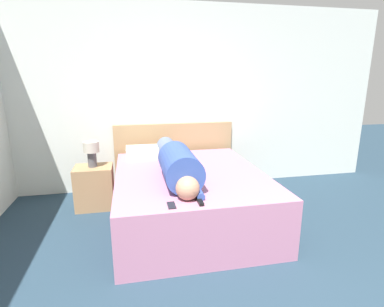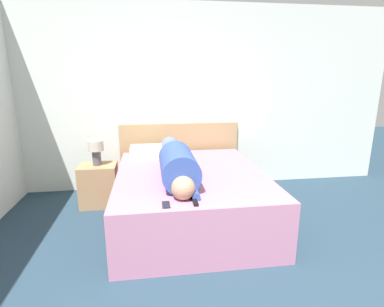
{
  "view_description": "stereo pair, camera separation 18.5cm",
  "coord_description": "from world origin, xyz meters",
  "views": [
    {
      "loc": [
        -0.8,
        -0.81,
        1.62
      ],
      "look_at": [
        -0.19,
        2.16,
        0.83
      ],
      "focal_mm": 28.0,
      "sensor_mm": 36.0,
      "label": 1
    },
    {
      "loc": [
        -0.62,
        -0.84,
        1.62
      ],
      "look_at": [
        -0.19,
        2.16,
        0.83
      ],
      "focal_mm": 28.0,
      "sensor_mm": 36.0,
      "label": 2
    }
  ],
  "objects": [
    {
      "name": "cell_phone",
      "position": [
        -0.51,
        1.45,
        0.59
      ],
      "size": [
        0.06,
        0.13,
        0.01
      ],
      "color": "black",
      "rests_on": "bed"
    },
    {
      "name": "wall_back",
      "position": [
        0.0,
        3.5,
        1.3
      ],
      "size": [
        5.97,
        0.06,
        2.6
      ],
      "color": "silver",
      "rests_on": "ground_plane"
    },
    {
      "name": "person_lying",
      "position": [
        -0.35,
        2.19,
        0.74
      ],
      "size": [
        0.36,
        1.71,
        0.36
      ],
      "color": "tan",
      "rests_on": "bed"
    },
    {
      "name": "headboard",
      "position": [
        -0.19,
        3.43,
        0.48
      ],
      "size": [
        1.73,
        0.04,
        0.96
      ],
      "color": "tan",
      "rests_on": "ground_plane"
    },
    {
      "name": "bed",
      "position": [
        -0.19,
        2.31,
        0.29
      ],
      "size": [
        1.61,
        1.97,
        0.58
      ],
      "color": "#B2708E",
      "rests_on": "ground_plane"
    },
    {
      "name": "nightstand",
      "position": [
        -1.29,
        2.9,
        0.27
      ],
      "size": [
        0.46,
        0.37,
        0.53
      ],
      "color": "#A37A51",
      "rests_on": "ground_plane"
    },
    {
      "name": "pillow_near_headboard",
      "position": [
        -0.57,
        3.03,
        0.65
      ],
      "size": [
        0.62,
        0.34,
        0.14
      ],
      "color": "silver",
      "rests_on": "bed"
    },
    {
      "name": "table_lamp",
      "position": [
        -1.29,
        2.9,
        0.74
      ],
      "size": [
        0.19,
        0.19,
        0.32
      ],
      "color": "#4C4C51",
      "rests_on": "nightstand"
    },
    {
      "name": "tv_remote",
      "position": [
        -0.26,
        1.46,
        0.6
      ],
      "size": [
        0.04,
        0.15,
        0.02
      ],
      "color": "black",
      "rests_on": "bed"
    }
  ]
}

